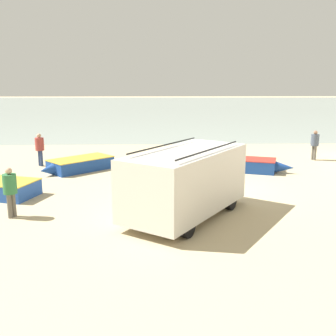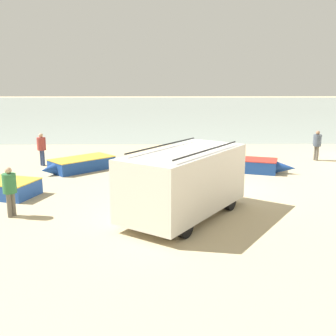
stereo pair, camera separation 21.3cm
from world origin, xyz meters
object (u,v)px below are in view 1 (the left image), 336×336
fishing_rowboat_1 (236,164)px  fisherman_2 (315,142)px  parked_van (186,181)px  fishing_rowboat_0 (79,164)px  fisherman_0 (10,188)px  fisherman_1 (40,147)px

fishing_rowboat_1 → fisherman_2: 5.63m
parked_van → fishing_rowboat_0: bearing=69.6°
fisherman_0 → fisherman_1: 8.25m
fishing_rowboat_0 → fisherman_1: fisherman_1 is taller
fisherman_0 → fisherman_2: bearing=59.3°
fishing_rowboat_1 → fisherman_0: bearing=-123.7°
fisherman_0 → fishing_rowboat_1: bearing=62.8°
parked_van → fisherman_0: parked_van is taller
fisherman_0 → fisherman_2: size_ratio=1.00×
fishing_rowboat_0 → fishing_rowboat_1: fishing_rowboat_1 is taller
parked_van → fisherman_2: 12.40m
parked_van → fisherman_0: (-5.82, 0.10, -0.22)m
parked_van → fisherman_1: (-7.18, 8.24, -0.19)m
fisherman_0 → fisherman_1: (-1.36, 8.14, 0.03)m
parked_van → fishing_rowboat_1: parked_van is taller
parked_van → fisherman_2: bearing=-5.9°
fishing_rowboat_0 → fisherman_1: size_ratio=2.00×
fisherman_1 → fisherman_0: bearing=51.9°
fishing_rowboat_0 → fisherman_0: fisherman_0 is taller
fishing_rowboat_1 → fisherman_0: (-8.91, -6.78, 0.70)m
fisherman_1 → fishing_rowboat_1: bearing=124.9°
fishing_rowboat_1 → fisherman_1: (-10.27, 1.35, 0.72)m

